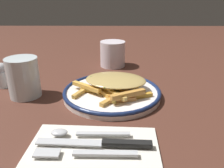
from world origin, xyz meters
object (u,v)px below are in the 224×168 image
Objects in this scene: salt_shaker at (2,75)px; plate at (112,92)px; water_glass at (23,77)px; coffee_mug at (112,54)px; fork at (85,153)px; knife at (104,143)px; spoon at (77,133)px; napkin at (94,146)px; fries_heap at (115,83)px.

plate is at bearing -100.65° from salt_shaker.
coffee_mug is (0.27, -0.23, -0.01)m from water_glass.
fork is 0.04m from knife.
spoon is 0.26m from water_glass.
plate is 0.25m from fork.
salt_shaker is at bearing 47.58° from knife.
napkin is 0.05m from spoon.
water_glass is at bearing 90.13° from fries_heap.
salt_shaker reaches higher than plate.
coffee_mug is (0.52, -0.04, 0.03)m from fork.
salt_shaker is (0.06, 0.33, -0.00)m from fries_heap.
spoon is 1.43× the size of water_glass.
fries_heap is 1.40× the size of spoon.
fries_heap is at bearing -177.87° from coffee_mug.
fork is (-0.03, 0.01, 0.01)m from napkin.
knife is (-0.22, 0.01, 0.00)m from plate.
knife is (0.03, -0.03, 0.00)m from fork.
spoon is at bearing -138.91° from water_glass.
napkin is 0.40m from salt_shaker.
knife is 1.74× the size of coffee_mug.
fries_heap is 0.22m from knife.
fork is at bearing -142.48° from water_glass.
water_glass is at bearing 45.05° from knife.
fries_heap is at bearing -89.87° from water_glass.
knife is at bearing -92.81° from napkin.
fries_heap reaches higher than knife.
water_glass is 1.43× the size of salt_shaker.
spoon is at bearing -134.82° from salt_shaker.
water_glass reaches higher than salt_shaker.
napkin is 1.94× the size of coffee_mug.
salt_shaker is at bearing 79.67° from fries_heap.
knife is 1.38× the size of spoon.
spoon is 0.46m from coffee_mug.
napkin is 0.49m from coffee_mug.
coffee_mug is (0.46, -0.06, 0.03)m from spoon.
knife is (-0.00, -0.02, 0.01)m from napkin.
salt_shaker is (0.28, 0.29, 0.03)m from napkin.
fries_heap is (0.00, -0.01, 0.03)m from plate.
knife is 0.42m from salt_shaker.
knife is 2.84× the size of salt_shaker.
napkin is 1.12× the size of knife.
coffee_mug is at bearing -1.21° from knife.
knife is at bearing -118.16° from spoon.
plate is 1.24× the size of fries_heap.
knife is at bearing 178.79° from coffee_mug.
water_glass reaches higher than knife.
knife is 0.32m from water_glass.
fries_heap is 2.00× the size of water_glass.
fries_heap is at bearing -11.65° from fork.
plate is at bearing -8.03° from napkin.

